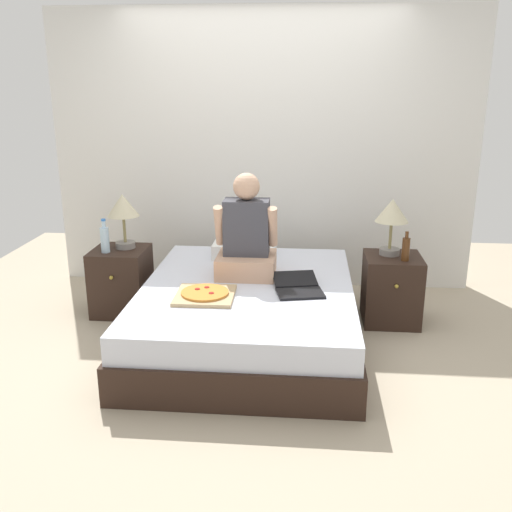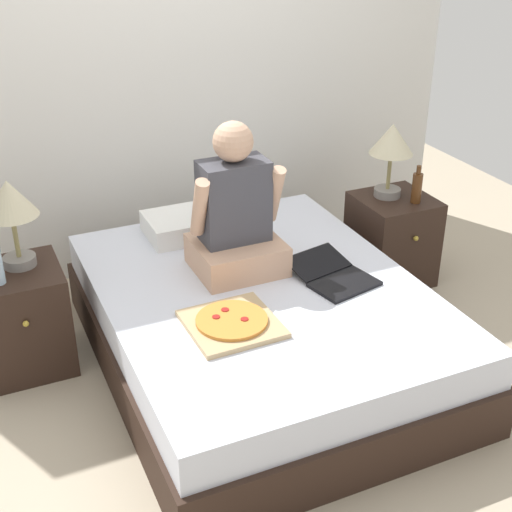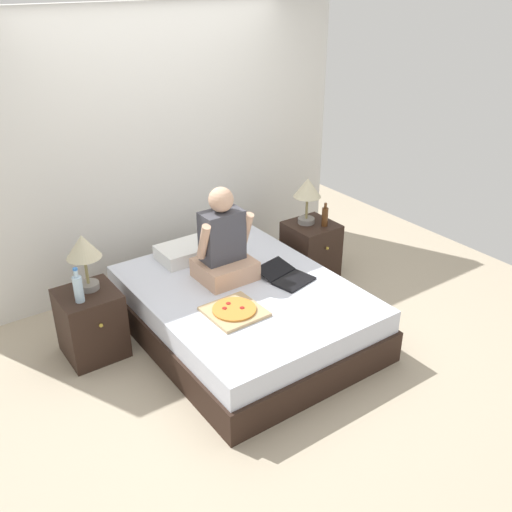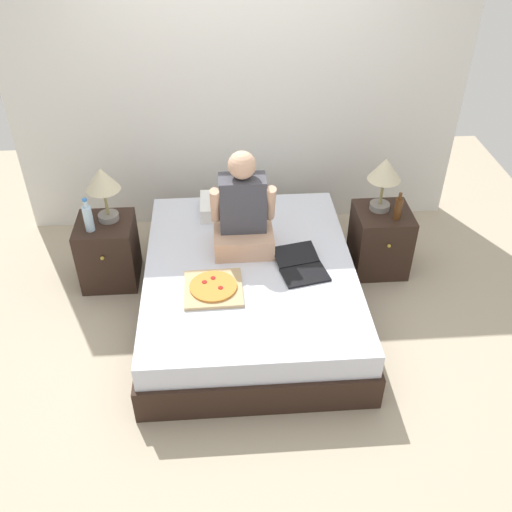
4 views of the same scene
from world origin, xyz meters
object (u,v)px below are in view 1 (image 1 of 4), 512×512
(lamp_on_left_nightstand, at_px, (123,209))
(pizza_box, at_px, (205,295))
(bed, at_px, (248,314))
(nightstand_right, at_px, (391,289))
(person_seated, at_px, (246,238))
(beer_bottle, at_px, (406,249))
(lamp_on_right_nightstand, at_px, (392,214))
(nightstand_left, at_px, (121,281))
(water_bottle, at_px, (105,239))
(laptop, at_px, (298,288))

(lamp_on_left_nightstand, xyz_separation_m, pizza_box, (0.80, -0.79, -0.41))
(bed, height_order, nightstand_right, nightstand_right)
(person_seated, bearing_deg, beer_bottle, 6.31)
(lamp_on_left_nightstand, distance_m, lamp_on_right_nightstand, 2.15)
(nightstand_left, height_order, beer_bottle, beer_bottle)
(nightstand_right, bearing_deg, lamp_on_right_nightstand, 120.93)
(beer_bottle, bearing_deg, nightstand_right, 125.01)
(bed, xyz_separation_m, water_bottle, (-1.19, 0.38, 0.44))
(water_bottle, height_order, laptop, water_bottle)
(beer_bottle, distance_m, laptop, 0.95)
(bed, relative_size, water_bottle, 7.27)
(laptop, distance_m, pizza_box, 0.66)
(nightstand_right, xyz_separation_m, pizza_box, (-1.38, -0.74, 0.19))
(person_seated, bearing_deg, lamp_on_right_nightstand, 14.33)
(nightstand_left, relative_size, beer_bottle, 2.39)
(bed, xyz_separation_m, beer_bottle, (1.18, 0.37, 0.42))
(beer_bottle, distance_m, person_seated, 1.22)
(nightstand_right, xyz_separation_m, beer_bottle, (0.07, -0.10, 0.37))
(nightstand_right, bearing_deg, water_bottle, -177.76)
(bed, distance_m, lamp_on_right_nightstand, 1.37)
(laptop, xyz_separation_m, pizza_box, (-0.64, -0.18, -0.00))
(nightstand_right, height_order, beer_bottle, beer_bottle)
(water_bottle, bearing_deg, laptop, -17.00)
(water_bottle, bearing_deg, nightstand_right, 2.24)
(lamp_on_right_nightstand, distance_m, person_seated, 1.16)
(water_bottle, distance_m, pizza_box, 1.15)
(lamp_on_left_nightstand, xyz_separation_m, laptop, (1.44, -0.62, -0.41))
(nightstand_left, xyz_separation_m, laptop, (1.48, -0.57, 0.19))
(nightstand_left, distance_m, pizza_box, 1.14)
(water_bottle, distance_m, lamp_on_right_nightstand, 2.29)
(laptop, bearing_deg, bed, 165.79)
(nightstand_right, xyz_separation_m, lamp_on_right_nightstand, (-0.03, 0.05, 0.60))
(bed, height_order, lamp_on_left_nightstand, lamp_on_left_nightstand)
(lamp_on_left_nightstand, xyz_separation_m, water_bottle, (-0.12, -0.14, -0.22))
(bed, distance_m, laptop, 0.46)
(nightstand_left, relative_size, laptop, 1.16)
(water_bottle, bearing_deg, bed, -17.86)
(nightstand_left, relative_size, lamp_on_left_nightstand, 1.22)
(nightstand_left, distance_m, nightstand_right, 2.22)
(lamp_on_right_nightstand, distance_m, beer_bottle, 0.29)
(bed, distance_m, nightstand_left, 1.21)
(beer_bottle, bearing_deg, laptop, -149.97)
(lamp_on_right_nightstand, relative_size, laptop, 0.95)
(lamp_on_right_nightstand, bearing_deg, lamp_on_left_nightstand, 180.00)
(bed, bearing_deg, lamp_on_left_nightstand, 153.94)
(bed, distance_m, lamp_on_left_nightstand, 1.36)
(pizza_box, bearing_deg, laptop, 15.41)
(lamp_on_left_nightstand, height_order, water_bottle, lamp_on_left_nightstand)
(bed, relative_size, laptop, 4.24)
(beer_bottle, bearing_deg, bed, -162.44)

